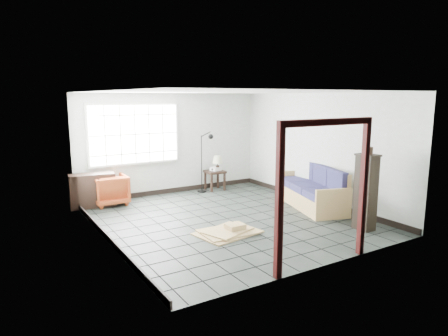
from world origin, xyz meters
TOP-DOWN VIEW (x-y plane):
  - ground at (0.00, 0.00)m, footprint 5.50×5.50m
  - room_shell at (0.00, 0.03)m, footprint 5.02×5.52m
  - window_panel at (-1.00, 2.70)m, footprint 2.32×0.08m
  - doorway_trim at (0.00, -2.70)m, footprint 1.80×0.08m
  - futon_sofa at (2.21, -0.21)m, footprint 1.42×2.30m
  - armchair at (-1.75, 2.40)m, footprint 0.77×0.73m
  - side_table at (1.10, 2.40)m, footprint 0.51×0.51m
  - table_lamp at (1.16, 2.37)m, footprint 0.31×0.31m
  - projector at (1.13, 2.41)m, footprint 0.31×0.27m
  - floor_lamp at (0.80, 2.33)m, footprint 0.43×0.36m
  - console_shelf at (-2.15, 2.40)m, footprint 1.04×0.51m
  - tall_shelf at (1.88, -1.93)m, footprint 0.31×0.40m
  - pot at (1.90, -1.91)m, footprint 0.23×0.23m
  - open_box at (2.15, -0.80)m, footprint 0.79×0.54m
  - cardboard_pile at (-0.45, -0.78)m, footprint 1.25×0.98m

SIDE VIEW (x-z plane):
  - ground at x=0.00m, z-range 0.00..0.00m
  - cardboard_pile at x=-0.45m, z-range -0.04..0.13m
  - open_box at x=2.15m, z-range -0.06..0.35m
  - futon_sofa at x=2.21m, z-range -0.13..0.82m
  - armchair at x=-1.75m, z-range 0.00..0.77m
  - console_shelf at x=-2.15m, z-range 0.00..0.78m
  - side_table at x=1.10m, z-range 0.17..0.71m
  - projector at x=1.13m, z-range 0.53..0.63m
  - tall_shelf at x=1.88m, z-range 0.01..1.47m
  - table_lamp at x=1.16m, z-range 0.61..1.02m
  - floor_lamp at x=0.80m, z-range 0.05..1.67m
  - doorway_trim at x=0.00m, z-range 0.28..2.48m
  - pot at x=1.90m, z-range 1.46..1.59m
  - window_panel at x=-1.00m, z-range 0.84..2.36m
  - room_shell at x=0.00m, z-range 0.37..2.98m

